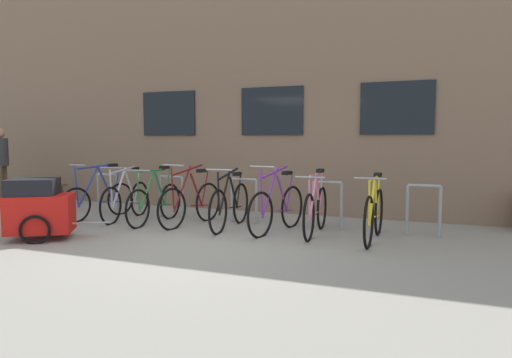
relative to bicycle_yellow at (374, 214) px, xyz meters
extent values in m
plane|color=gray|center=(-2.30, -1.31, -0.40)|extent=(42.00, 42.00, 0.00)
cube|color=#7A604C|center=(-2.30, 5.60, 2.53)|extent=(28.00, 7.42, 5.84)
cube|color=black|center=(-4.70, 1.87, 1.65)|extent=(1.30, 0.04, 0.95)
cube|color=black|center=(-2.30, 1.87, 1.65)|extent=(1.30, 0.04, 0.95)
cube|color=black|center=(0.10, 1.87, 1.65)|extent=(1.30, 0.04, 0.95)
cylinder|color=gray|center=(-5.58, 0.59, -0.01)|extent=(0.05, 0.05, 0.78)
cylinder|color=gray|center=(-5.11, 0.59, -0.01)|extent=(0.05, 0.05, 0.78)
cylinder|color=gray|center=(-5.34, 0.59, 0.38)|extent=(0.47, 0.05, 0.05)
cylinder|color=gray|center=(-4.08, 0.59, -0.01)|extent=(0.05, 0.05, 0.78)
cylinder|color=gray|center=(-3.61, 0.59, -0.01)|extent=(0.05, 0.05, 0.78)
cylinder|color=gray|center=(-3.84, 0.59, 0.38)|extent=(0.47, 0.05, 0.05)
cylinder|color=gray|center=(-2.58, 0.59, -0.01)|extent=(0.05, 0.05, 0.78)
cylinder|color=gray|center=(-2.11, 0.59, -0.01)|extent=(0.05, 0.05, 0.78)
cylinder|color=gray|center=(-2.34, 0.59, 0.38)|extent=(0.47, 0.05, 0.05)
cylinder|color=gray|center=(-1.08, 0.59, -0.01)|extent=(0.05, 0.05, 0.78)
cylinder|color=gray|center=(-0.61, 0.59, -0.01)|extent=(0.05, 0.05, 0.78)
cylinder|color=gray|center=(-0.84, 0.59, 0.38)|extent=(0.47, 0.05, 0.05)
cylinder|color=gray|center=(0.42, 0.59, -0.01)|extent=(0.05, 0.05, 0.78)
cylinder|color=gray|center=(0.89, 0.59, -0.01)|extent=(0.05, 0.05, 0.78)
cylinder|color=gray|center=(0.66, 0.59, 0.38)|extent=(0.47, 0.05, 0.05)
torus|color=black|center=(0.00, 0.50, -0.04)|extent=(0.04, 0.74, 0.74)
torus|color=black|center=(0.00, -0.50, -0.04)|extent=(0.04, 0.74, 0.74)
cylinder|color=yellow|center=(0.00, -0.23, 0.22)|extent=(0.04, 0.48, 0.65)
cylinder|color=yellow|center=(0.00, 0.16, 0.21)|extent=(0.04, 0.35, 0.64)
cylinder|color=yellow|center=(0.00, -0.07, 0.53)|extent=(0.04, 0.76, 0.04)
cylinder|color=yellow|center=(0.00, 0.25, -0.07)|extent=(0.03, 0.50, 0.08)
cylinder|color=yellow|center=(0.00, 0.41, 0.24)|extent=(0.03, 0.20, 0.58)
cylinder|color=yellow|center=(0.00, -0.47, 0.24)|extent=(0.03, 0.08, 0.57)
cube|color=black|center=(0.00, 0.32, 0.55)|extent=(0.10, 0.20, 0.06)
cylinder|color=gray|center=(0.00, -0.45, 0.56)|extent=(0.44, 0.03, 0.03)
torus|color=black|center=(-5.00, 0.56, -0.09)|extent=(0.16, 0.65, 0.65)
torus|color=black|center=(-5.19, -0.45, -0.09)|extent=(0.16, 0.65, 0.65)
cylinder|color=#233893|center=(-5.14, -0.18, 0.23)|extent=(0.12, 0.49, 0.76)
cylinder|color=#233893|center=(-5.06, 0.22, 0.21)|extent=(0.10, 0.37, 0.71)
cylinder|color=#233893|center=(-5.10, -0.01, 0.58)|extent=(0.18, 0.79, 0.07)
cylinder|color=#233893|center=(-5.05, 0.30, -0.11)|extent=(0.12, 0.51, 0.07)
cylinder|color=#233893|center=(-5.02, 0.47, 0.24)|extent=(0.06, 0.20, 0.66)
cylinder|color=#233893|center=(-5.18, -0.43, 0.25)|extent=(0.04, 0.08, 0.69)
cube|color=black|center=(-5.03, 0.38, 0.59)|extent=(0.13, 0.21, 0.06)
cylinder|color=gray|center=(-5.18, -0.40, 0.63)|extent=(0.44, 0.11, 0.03)
torus|color=black|center=(-3.06, 0.59, -0.06)|extent=(0.14, 0.72, 0.72)
torus|color=black|center=(-3.20, -0.40, -0.06)|extent=(0.14, 0.72, 0.72)
cylinder|color=maroon|center=(-3.16, -0.13, 0.26)|extent=(0.11, 0.48, 0.76)
cylinder|color=maroon|center=(-3.11, 0.25, 0.20)|extent=(0.09, 0.35, 0.63)
cylinder|color=maroon|center=(-3.14, 0.03, 0.57)|extent=(0.15, 0.77, 0.17)
cylinder|color=maroon|center=(-3.10, 0.34, -0.08)|extent=(0.10, 0.50, 0.07)
cylinder|color=maroon|center=(-3.07, 0.50, 0.22)|extent=(0.05, 0.20, 0.57)
cylinder|color=maroon|center=(-3.20, -0.38, 0.29)|extent=(0.04, 0.08, 0.70)
cube|color=black|center=(-3.09, 0.41, 0.53)|extent=(0.13, 0.21, 0.06)
cylinder|color=gray|center=(-3.20, -0.35, 0.67)|extent=(0.44, 0.09, 0.03)
torus|color=black|center=(-0.94, 0.64, -0.05)|extent=(0.08, 0.72, 0.72)
torus|color=black|center=(-0.88, -0.38, -0.05)|extent=(0.08, 0.72, 0.72)
cylinder|color=pink|center=(-0.90, -0.10, 0.20)|extent=(0.07, 0.49, 0.63)
cylinder|color=pink|center=(-0.92, 0.29, 0.22)|extent=(0.06, 0.36, 0.68)
cylinder|color=pink|center=(-0.91, 0.06, 0.53)|extent=(0.08, 0.79, 0.08)
cylinder|color=pink|center=(-0.93, 0.38, -0.08)|extent=(0.05, 0.51, 0.08)
cylinder|color=pink|center=(-0.94, 0.55, 0.25)|extent=(0.04, 0.20, 0.62)
cylinder|color=pink|center=(-0.88, -0.35, 0.23)|extent=(0.03, 0.08, 0.56)
cube|color=black|center=(-0.93, 0.46, 0.59)|extent=(0.11, 0.21, 0.06)
cylinder|color=gray|center=(-0.88, -0.33, 0.54)|extent=(0.44, 0.05, 0.03)
torus|color=black|center=(-3.82, 0.51, -0.07)|extent=(0.05, 0.68, 0.68)
torus|color=black|center=(-3.81, -0.51, -0.07)|extent=(0.05, 0.68, 0.68)
cylinder|color=#1E7238|center=(-3.81, -0.23, 0.21)|extent=(0.04, 0.49, 0.68)
cylinder|color=#1E7238|center=(-3.81, 0.16, 0.21)|extent=(0.04, 0.36, 0.69)
cylinder|color=#1E7238|center=(-3.81, -0.06, 0.55)|extent=(0.04, 0.78, 0.05)
cylinder|color=#1E7238|center=(-3.81, 0.25, -0.10)|extent=(0.03, 0.51, 0.07)
cylinder|color=#1E7238|center=(-3.82, 0.42, 0.24)|extent=(0.03, 0.20, 0.63)
cylinder|color=#1E7238|center=(-3.81, -0.48, 0.23)|extent=(0.03, 0.08, 0.62)
cube|color=black|center=(-3.82, 0.33, 0.58)|extent=(0.10, 0.20, 0.06)
cylinder|color=gray|center=(-3.81, -0.46, 0.57)|extent=(0.44, 0.03, 0.03)
torus|color=black|center=(-1.44, 0.57, -0.05)|extent=(0.17, 0.72, 0.72)
torus|color=black|center=(-1.63, -0.41, -0.05)|extent=(0.17, 0.72, 0.72)
cylinder|color=#722D99|center=(-1.58, -0.14, 0.27)|extent=(0.13, 0.48, 0.77)
cylinder|color=#722D99|center=(-1.51, 0.24, 0.20)|extent=(0.10, 0.35, 0.63)
cylinder|color=#722D99|center=(-1.55, 0.02, 0.58)|extent=(0.18, 0.77, 0.18)
cylinder|color=#722D99|center=(-1.49, 0.33, -0.08)|extent=(0.12, 0.50, 0.08)
cylinder|color=#722D99|center=(-1.46, 0.48, 0.23)|extent=(0.06, 0.20, 0.57)
cylinder|color=#722D99|center=(-1.63, -0.39, 0.30)|extent=(0.04, 0.08, 0.71)
cube|color=black|center=(-1.48, 0.40, 0.54)|extent=(0.14, 0.22, 0.06)
cylinder|color=gray|center=(-1.62, -0.36, 0.68)|extent=(0.44, 0.11, 0.03)
torus|color=black|center=(-4.59, 0.63, -0.07)|extent=(0.13, 0.68, 0.68)
torus|color=black|center=(-4.46, -0.39, -0.07)|extent=(0.13, 0.68, 0.68)
cylinder|color=#B7B7BC|center=(-4.50, -0.11, 0.22)|extent=(0.10, 0.49, 0.71)
cylinder|color=#B7B7BC|center=(-4.55, 0.28, 0.19)|extent=(0.08, 0.37, 0.64)
cylinder|color=#B7B7BC|center=(-4.52, 0.06, 0.53)|extent=(0.14, 0.80, 0.10)
cylinder|color=#B7B7BC|center=(-4.56, 0.37, -0.10)|extent=(0.09, 0.51, 0.07)
cylinder|color=#B7B7BC|center=(-4.58, 0.54, 0.21)|extent=(0.05, 0.20, 0.58)
cylinder|color=#B7B7BC|center=(-4.47, -0.36, 0.25)|extent=(0.04, 0.08, 0.64)
cube|color=black|center=(-4.57, 0.45, 0.53)|extent=(0.12, 0.21, 0.06)
cylinder|color=gray|center=(-4.47, -0.34, 0.59)|extent=(0.44, 0.08, 0.03)
torus|color=black|center=(-2.42, 0.62, -0.05)|extent=(0.09, 0.73, 0.73)
torus|color=black|center=(-2.34, -0.43, -0.05)|extent=(0.09, 0.73, 0.73)
cylinder|color=black|center=(-2.36, -0.14, 0.24)|extent=(0.07, 0.51, 0.71)
cylinder|color=black|center=(-2.39, 0.26, 0.18)|extent=(0.06, 0.38, 0.58)
cylinder|color=black|center=(-2.37, 0.03, 0.52)|extent=(0.10, 0.83, 0.16)
cylinder|color=black|center=(-2.40, 0.35, -0.08)|extent=(0.06, 0.53, 0.08)
cylinder|color=black|center=(-2.41, 0.53, 0.21)|extent=(0.04, 0.20, 0.52)
cylinder|color=black|center=(-2.34, -0.41, 0.27)|extent=(0.03, 0.08, 0.64)
cube|color=black|center=(-2.40, 0.44, 0.49)|extent=(0.11, 0.21, 0.06)
cylinder|color=gray|center=(-2.34, -0.38, 0.61)|extent=(0.44, 0.06, 0.03)
cube|color=red|center=(-4.61, -1.77, -0.01)|extent=(1.08, 0.99, 0.56)
cube|color=black|center=(-4.69, -1.82, 0.39)|extent=(0.88, 0.85, 0.24)
torus|color=black|center=(-4.79, -1.50, -0.20)|extent=(0.38, 0.27, 0.43)
torus|color=black|center=(-4.43, -2.05, -0.20)|extent=(0.38, 0.27, 0.43)
cylinder|color=gray|center=(-4.01, -1.38, -0.18)|extent=(0.48, 0.33, 0.03)
cube|color=brown|center=(-7.91, 1.12, 0.05)|extent=(1.64, 0.40, 0.05)
cube|color=brown|center=(-8.57, 1.12, -0.18)|extent=(0.08, 0.36, 0.42)
cube|color=brown|center=(-7.25, 1.12, -0.18)|extent=(0.08, 0.36, 0.42)
cylinder|color=brown|center=(-8.24, 0.60, 0.06)|extent=(0.14, 0.14, 0.90)
cylinder|color=brown|center=(-8.13, 0.40, 0.06)|extent=(0.14, 0.14, 0.90)
cylinder|color=#333338|center=(-8.19, 0.50, 0.81)|extent=(0.32, 0.32, 0.61)
sphere|color=tan|center=(-8.19, 0.50, 1.23)|extent=(0.22, 0.22, 0.22)
cube|color=#1E4C1E|center=(-6.42, 0.28, -0.18)|extent=(0.29, 0.21, 0.44)
camera|label=1|loc=(0.94, -6.90, 1.09)|focal=32.64mm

